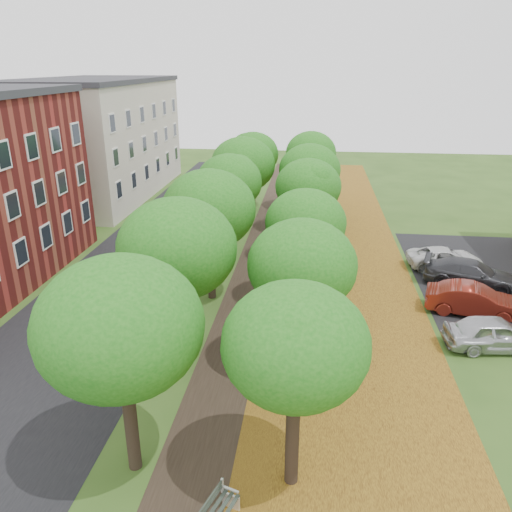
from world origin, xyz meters
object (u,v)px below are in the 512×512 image
(car_white, at_px, (445,258))
(car_silver, at_px, (496,333))
(car_red, at_px, (474,300))
(car_grey, at_px, (471,274))

(car_white, bearing_deg, car_silver, 175.07)
(car_silver, height_order, car_white, car_silver)
(car_red, bearing_deg, car_white, 12.95)
(car_white, bearing_deg, car_grey, -167.69)
(car_silver, distance_m, car_white, 9.28)
(car_silver, distance_m, car_grey, 6.73)
(car_silver, xyz_separation_m, car_white, (0.00, 9.28, -0.12))
(car_grey, xyz_separation_m, car_white, (-0.81, 2.60, -0.12))
(car_red, bearing_deg, car_silver, -167.05)
(car_silver, height_order, car_grey, same)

